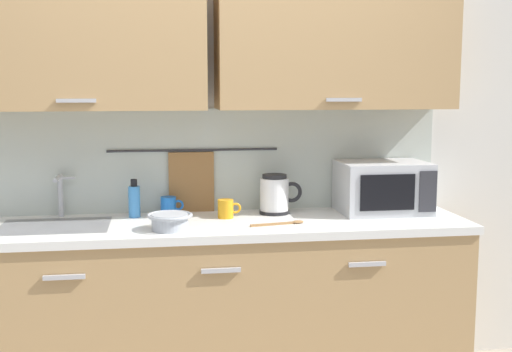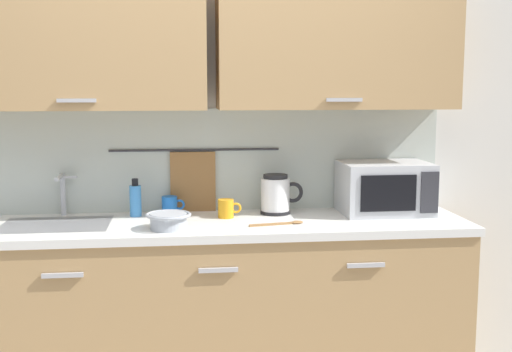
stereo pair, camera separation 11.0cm
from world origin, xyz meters
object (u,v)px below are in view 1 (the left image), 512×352
Objects in this scene: mug_near_sink at (169,206)px; mixing_bowl at (170,220)px; mug_by_kettle at (226,209)px; wooden_spoon at (284,223)px; electric_kettle at (275,195)px; microwave at (383,187)px; dish_soap_bottle at (134,201)px.

mug_near_sink is 0.56× the size of mixing_bowl.
mug_by_kettle is 0.33m from wooden_spoon.
mixing_bowl is at bearing -150.68° from electric_kettle.
microwave reaches higher than mixing_bowl.
electric_kettle is 1.16× the size of dish_soap_bottle.
mixing_bowl is 1.78× the size of mug_by_kettle.
electric_kettle is at bearing 29.32° from mixing_bowl.
electric_kettle is 0.82× the size of wooden_spoon.
wooden_spoon is (-0.01, -0.27, -0.10)m from electric_kettle.
microwave is 1.67× the size of wooden_spoon.
microwave is 1.13m from mug_near_sink.
dish_soap_bottle is (-0.73, 0.01, -0.01)m from electric_kettle.
microwave is 1.16m from mixing_bowl.
wooden_spoon is (-0.58, -0.22, -0.13)m from microwave.
microwave is at bearing -2.94° from dish_soap_bottle.
mixing_bowl is at bearing -62.20° from dish_soap_bottle.
electric_kettle is 0.56m from mug_near_sink.
mug_near_sink is (0.18, 0.04, -0.04)m from dish_soap_bottle.
mug_near_sink is at bearing 149.36° from wooden_spoon.
dish_soap_bottle is 0.78m from wooden_spoon.
mixing_bowl is (-1.13, -0.26, -0.09)m from microwave.
dish_soap_bottle is at bearing -168.57° from mug_near_sink.
electric_kettle reaches higher than mixing_bowl.
dish_soap_bottle is 0.37m from mixing_bowl.
mug_by_kettle is (0.29, -0.13, 0.00)m from mug_near_sink.
wooden_spoon is (0.72, -0.29, -0.08)m from dish_soap_bottle.
mug_by_kettle is at bearing -11.20° from dish_soap_bottle.
mug_near_sink is 0.64m from wooden_spoon.
dish_soap_bottle is 0.47m from mug_by_kettle.
electric_kettle is at bearing -1.14° from dish_soap_bottle.
microwave is 2.03× the size of electric_kettle.
mug_near_sink is at bearing 174.84° from electric_kettle.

